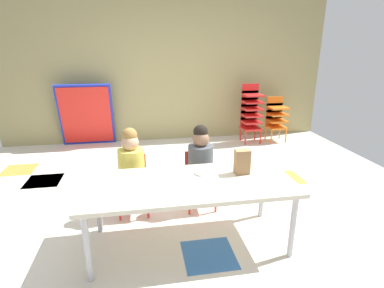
{
  "coord_description": "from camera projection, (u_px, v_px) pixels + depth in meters",
  "views": [
    {
      "loc": [
        -0.5,
        -2.97,
        1.68
      ],
      "look_at": [
        -0.07,
        -0.46,
        0.85
      ],
      "focal_mm": 28.22,
      "sensor_mm": 36.0,
      "label": 1
    }
  ],
  "objects": [
    {
      "name": "ground_plane",
      "position": [
        190.0,
        204.0,
        3.39
      ],
      "size": [
        5.83,
        5.09,
        0.02
      ],
      "color": "silver"
    },
    {
      "name": "back_wall",
      "position": [
        167.0,
        72.0,
        5.39
      ],
      "size": [
        5.83,
        0.1,
        2.47
      ],
      "primitive_type": "cube",
      "color": "tan",
      "rests_on": "ground_plane"
    },
    {
      "name": "craft_table",
      "position": [
        189.0,
        187.0,
        2.53
      ],
      "size": [
        1.76,
        0.76,
        0.6
      ],
      "color": "beige",
      "rests_on": "ground_plane"
    },
    {
      "name": "seated_child_near_camera",
      "position": [
        132.0,
        164.0,
        3.02
      ],
      "size": [
        0.32,
        0.32,
        0.92
      ],
      "color": "red",
      "rests_on": "ground_plane"
    },
    {
      "name": "seated_child_middle_seat",
      "position": [
        200.0,
        159.0,
        3.14
      ],
      "size": [
        0.32,
        0.31,
        0.92
      ],
      "color": "red",
      "rests_on": "ground_plane"
    },
    {
      "name": "kid_chair_red_stack",
      "position": [
        251.0,
        111.0,
        5.38
      ],
      "size": [
        0.32,
        0.3,
        1.04
      ],
      "color": "red",
      "rests_on": "ground_plane"
    },
    {
      "name": "kid_chair_orange_stack",
      "position": [
        276.0,
        116.0,
        5.49
      ],
      "size": [
        0.32,
        0.3,
        0.8
      ],
      "color": "orange",
      "rests_on": "ground_plane"
    },
    {
      "name": "folded_activity_table",
      "position": [
        86.0,
        115.0,
        5.18
      ],
      "size": [
        0.9,
        0.29,
        1.09
      ],
      "color": "#1E33BF",
      "rests_on": "ground_plane"
    },
    {
      "name": "paper_bag_brown",
      "position": [
        242.0,
        162.0,
        2.66
      ],
      "size": [
        0.13,
        0.09,
        0.22
      ],
      "primitive_type": "cube",
      "color": "#9E754C",
      "rests_on": "craft_table"
    },
    {
      "name": "paper_plate_near_edge",
      "position": [
        200.0,
        175.0,
        2.65
      ],
      "size": [
        0.18,
        0.18,
        0.01
      ],
      "primitive_type": "cylinder",
      "color": "white",
      "rests_on": "craft_table"
    },
    {
      "name": "donut_powdered_on_plate",
      "position": [
        200.0,
        173.0,
        2.65
      ],
      "size": [
        0.11,
        0.11,
        0.03
      ],
      "primitive_type": "torus",
      "color": "white",
      "rests_on": "craft_table"
    }
  ]
}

